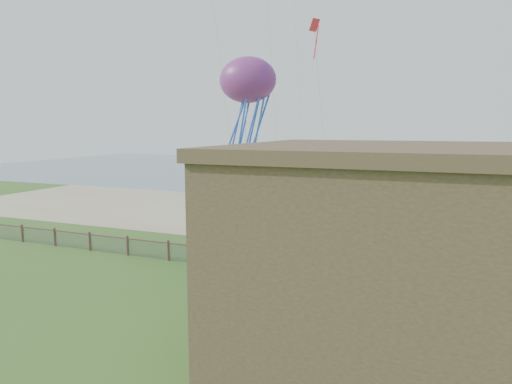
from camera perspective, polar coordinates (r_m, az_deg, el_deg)
ground at (r=22.07m, az=-12.87°, el=-13.30°), size 160.00×160.00×0.00m
sand_beach at (r=41.33m, az=4.88°, el=-3.08°), size 72.00×20.00×0.02m
ocean at (r=83.98m, az=13.85°, el=2.37°), size 160.00×68.00×0.02m
chainlink_fence at (r=26.75m, az=-5.46°, el=-8.07°), size 36.20×0.20×1.25m
motel at (r=16.40m, az=25.11°, el=-8.52°), size 15.00×10.00×7.00m
motel_deck at (r=23.09m, az=23.89°, el=-12.17°), size 15.00×2.00×0.50m
picnic_table at (r=24.04m, az=4.43°, el=-10.42°), size 2.01×1.76×0.71m
octopus_kite at (r=32.95m, az=-1.05°, el=10.29°), size 4.32×3.43×7.96m
kite_red at (r=35.94m, az=7.30°, el=18.89°), size 1.88×1.57×2.44m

